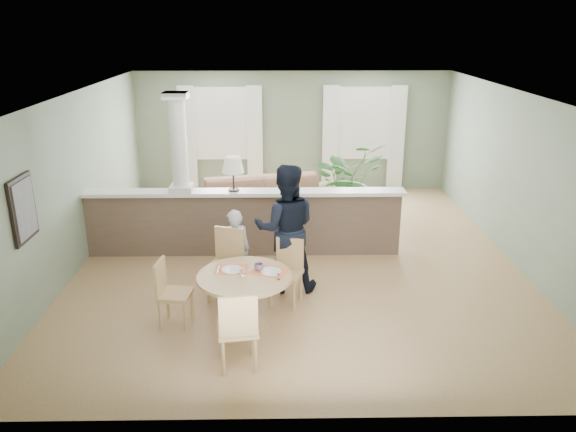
{
  "coord_description": "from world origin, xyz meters",
  "views": [
    {
      "loc": [
        -0.31,
        -8.6,
        3.75
      ],
      "look_at": [
        -0.18,
        -1.0,
        1.09
      ],
      "focal_mm": 35.0,
      "sensor_mm": 36.0,
      "label": 1
    }
  ],
  "objects_px": {
    "chair_far_man": "(288,268)",
    "child_person": "(235,250)",
    "dining_table": "(245,286)",
    "chair_near": "(238,327)",
    "chair_side": "(169,290)",
    "man_person": "(286,228)",
    "chair_far_boy": "(227,260)",
    "sofa": "(266,202)",
    "houseplant": "(347,180)"
  },
  "relations": [
    {
      "from": "chair_side",
      "to": "man_person",
      "type": "bearing_deg",
      "value": -49.09
    },
    {
      "from": "chair_far_boy",
      "to": "chair_far_man",
      "type": "xyz_separation_m",
      "value": [
        0.85,
        -0.18,
        -0.05
      ]
    },
    {
      "from": "child_person",
      "to": "dining_table",
      "type": "bearing_deg",
      "value": 91.8
    },
    {
      "from": "chair_side",
      "to": "child_person",
      "type": "relative_size",
      "value": 0.72
    },
    {
      "from": "dining_table",
      "to": "child_person",
      "type": "distance_m",
      "value": 1.08
    },
    {
      "from": "child_person",
      "to": "man_person",
      "type": "height_order",
      "value": "man_person"
    },
    {
      "from": "houseplant",
      "to": "chair_far_man",
      "type": "xyz_separation_m",
      "value": [
        -1.22,
        -3.55,
        -0.27
      ]
    },
    {
      "from": "sofa",
      "to": "chair_near",
      "type": "relative_size",
      "value": 3.0
    },
    {
      "from": "houseplant",
      "to": "chair_near",
      "type": "distance_m",
      "value": 5.48
    },
    {
      "from": "chair_far_man",
      "to": "chair_near",
      "type": "xyz_separation_m",
      "value": [
        -0.58,
        -1.63,
        0.04
      ]
    },
    {
      "from": "chair_far_boy",
      "to": "child_person",
      "type": "distance_m",
      "value": 0.24
    },
    {
      "from": "dining_table",
      "to": "chair_far_boy",
      "type": "bearing_deg",
      "value": 109.6
    },
    {
      "from": "chair_far_man",
      "to": "chair_far_boy",
      "type": "bearing_deg",
      "value": -173.63
    },
    {
      "from": "man_person",
      "to": "dining_table",
      "type": "bearing_deg",
      "value": 63.36
    },
    {
      "from": "chair_far_man",
      "to": "chair_near",
      "type": "relative_size",
      "value": 0.93
    },
    {
      "from": "dining_table",
      "to": "chair_near",
      "type": "height_order",
      "value": "chair_near"
    },
    {
      "from": "chair_far_boy",
      "to": "chair_side",
      "type": "height_order",
      "value": "chair_far_boy"
    },
    {
      "from": "houseplant",
      "to": "dining_table",
      "type": "relative_size",
      "value": 1.29
    },
    {
      "from": "chair_far_man",
      "to": "chair_near",
      "type": "height_order",
      "value": "chair_near"
    },
    {
      "from": "sofa",
      "to": "dining_table",
      "type": "bearing_deg",
      "value": -104.73
    },
    {
      "from": "dining_table",
      "to": "man_person",
      "type": "xyz_separation_m",
      "value": [
        0.53,
        1.09,
        0.36
      ]
    },
    {
      "from": "child_person",
      "to": "man_person",
      "type": "distance_m",
      "value": 0.8
    },
    {
      "from": "chair_far_boy",
      "to": "chair_near",
      "type": "xyz_separation_m",
      "value": [
        0.27,
        -1.8,
        -0.01
      ]
    },
    {
      "from": "dining_table",
      "to": "chair_near",
      "type": "xyz_separation_m",
      "value": [
        -0.03,
        -0.95,
        -0.04
      ]
    },
    {
      "from": "sofa",
      "to": "houseplant",
      "type": "distance_m",
      "value": 1.66
    },
    {
      "from": "dining_table",
      "to": "child_person",
      "type": "height_order",
      "value": "child_person"
    },
    {
      "from": "chair_near",
      "to": "sofa",
      "type": "bearing_deg",
      "value": -100.78
    },
    {
      "from": "sofa",
      "to": "houseplant",
      "type": "height_order",
      "value": "houseplant"
    },
    {
      "from": "chair_far_boy",
      "to": "chair_near",
      "type": "bearing_deg",
      "value": -64.92
    },
    {
      "from": "chair_far_man",
      "to": "child_person",
      "type": "bearing_deg",
      "value": 170.86
    },
    {
      "from": "houseplant",
      "to": "man_person",
      "type": "distance_m",
      "value": 3.37
    },
    {
      "from": "sofa",
      "to": "child_person",
      "type": "bearing_deg",
      "value": -109.83
    },
    {
      "from": "houseplant",
      "to": "chair_far_man",
      "type": "height_order",
      "value": "houseplant"
    },
    {
      "from": "chair_side",
      "to": "child_person",
      "type": "height_order",
      "value": "child_person"
    },
    {
      "from": "dining_table",
      "to": "chair_near",
      "type": "bearing_deg",
      "value": -91.68
    },
    {
      "from": "child_person",
      "to": "man_person",
      "type": "bearing_deg",
      "value": 173.29
    },
    {
      "from": "sofa",
      "to": "chair_far_boy",
      "type": "xyz_separation_m",
      "value": [
        -0.48,
        -3.04,
        0.12
      ]
    },
    {
      "from": "sofa",
      "to": "chair_far_man",
      "type": "height_order",
      "value": "chair_far_man"
    },
    {
      "from": "chair_near",
      "to": "child_person",
      "type": "xyz_separation_m",
      "value": [
        -0.18,
        2.01,
        0.08
      ]
    },
    {
      "from": "chair_far_boy",
      "to": "man_person",
      "type": "bearing_deg",
      "value": 32.67
    },
    {
      "from": "sofa",
      "to": "chair_far_boy",
      "type": "height_order",
      "value": "chair_far_boy"
    },
    {
      "from": "dining_table",
      "to": "sofa",
      "type": "bearing_deg",
      "value": 87.35
    },
    {
      "from": "dining_table",
      "to": "man_person",
      "type": "relative_size",
      "value": 0.64
    },
    {
      "from": "child_person",
      "to": "sofa",
      "type": "bearing_deg",
      "value": -106.9
    },
    {
      "from": "houseplant",
      "to": "man_person",
      "type": "relative_size",
      "value": 0.82
    },
    {
      "from": "dining_table",
      "to": "chair_far_boy",
      "type": "height_order",
      "value": "chair_far_boy"
    },
    {
      "from": "sofa",
      "to": "chair_side",
      "type": "distance_m",
      "value": 3.99
    },
    {
      "from": "chair_near",
      "to": "child_person",
      "type": "bearing_deg",
      "value": -93.28
    },
    {
      "from": "chair_far_boy",
      "to": "child_person",
      "type": "xyz_separation_m",
      "value": [
        0.1,
        0.21,
        0.06
      ]
    },
    {
      "from": "chair_far_boy",
      "to": "chair_side",
      "type": "bearing_deg",
      "value": -114.26
    }
  ]
}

